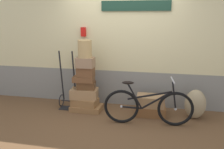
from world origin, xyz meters
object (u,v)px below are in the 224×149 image
Objects in this scene: suitcase_1 at (85,102)px; luggage_trolley at (68,94)px; burlap_sack at (195,104)px; suitcase_4 at (84,79)px; suitcase_3 at (86,85)px; wicker_basket at (85,49)px; bicycle at (148,107)px; suitcase_2 at (84,93)px; suitcase_6 at (85,63)px; suitcase_0 at (86,108)px; suitcase_5 at (86,72)px; suitcase_8 at (151,101)px; suitcase_7 at (150,110)px.

luggage_trolley is (-0.42, 0.10, 0.12)m from suitcase_1.
suitcase_4 is at bearing -178.96° from burlap_sack.
suitcase_3 is at bearing 61.16° from suitcase_1.
wicker_basket is 0.61× the size of burlap_sack.
bicycle is (1.38, -0.43, -0.34)m from suitcase_4.
suitcase_1 is 0.94× the size of suitcase_2.
suitcase_6 reaches higher than bicycle.
luggage_trolley is (-0.45, 0.11, 0.25)m from suitcase_0.
suitcase_6 is (0.05, -0.01, 0.36)m from suitcase_4.
suitcase_5 reaches higher than suitcase_2.
suitcase_1 is at bearing -60.87° from suitcase_2.
suitcase_4 is 0.78× the size of suitcase_8.
suitcase_4 is at bearing -113.26° from suitcase_2.
luggage_trolley is at bearing 169.72° from wicker_basket.
suitcase_4 is 2.31m from burlap_sack.
burlap_sack reaches higher than suitcase_1.
suitcase_2 is 1.32× the size of suitcase_4.
suitcase_7 is 0.21m from suitcase_8.
suitcase_6 is 1.54m from suitcase_8.
burlap_sack is (2.24, 0.07, 0.10)m from suitcase_1.
suitcase_0 is at bearing 163.20° from bicycle.
suitcase_2 is 0.97× the size of burlap_sack.
suitcase_2 is at bearing -10.03° from luggage_trolley.
suitcase_2 is 0.45× the size of luggage_trolley.
suitcase_0 is 1.83× the size of wicker_basket.
suitcase_1 is 0.45m from luggage_trolley.
suitcase_7 is (1.38, 0.05, -0.09)m from suitcase_1.
suitcase_3 is (0.05, 0.00, 0.18)m from suitcase_2.
suitcase_1 is 0.18m from suitcase_2.
suitcase_6 is at bearing 178.63° from suitcase_7.
suitcase_1 is 0.89× the size of suitcase_7.
suitcase_6 is at bearing -62.86° from wicker_basket.
bicycle reaches higher than burlap_sack.
luggage_trolley is (-1.80, 0.06, 0.00)m from suitcase_8.
wicker_basket reaches higher than luggage_trolley.
suitcase_2 reaches higher than suitcase_1.
luggage_trolley is at bearing 164.52° from suitcase_4.
suitcase_7 is (1.35, 0.05, 0.04)m from suitcase_0.
suitcase_0 is 1.73× the size of suitcase_3.
suitcase_5 is 0.48m from wicker_basket.
suitcase_6 is at bearing -20.89° from suitcase_4.
burlap_sack is (2.66, -0.03, -0.02)m from luggage_trolley.
suitcase_5 is 0.98× the size of wicker_basket.
suitcase_8 is 1.70m from wicker_basket.
suitcase_8 is (-0.00, 0.00, 0.21)m from suitcase_7.
suitcase_5 is 1.55m from suitcase_7.
burlap_sack is at bearing 1.66° from suitcase_5.
suitcase_2 is at bearing 144.36° from suitcase_0.
suitcase_2 is at bearing 177.73° from suitcase_7.
suitcase_5 reaches higher than suitcase_3.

